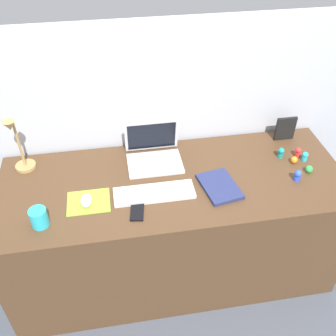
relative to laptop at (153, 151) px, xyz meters
The scene contains 18 objects.
ground_plane 0.82m from the laptop, 67.93° to the right, with size 6.00×6.00×0.00m, color #474C56.
back_wall 0.22m from the laptop, 66.91° to the left, with size 3.05×0.05×1.46m, color #B2B7C1.
desk 0.48m from the laptop, 67.93° to the right, with size 1.85×0.71×0.74m, color #4C331E.
laptop is the anchor object (origin of this frame).
keyboard 0.30m from the laptop, 97.21° to the right, with size 0.41×0.13×0.02m, color silver.
mousepad 0.47m from the laptop, 141.48° to the right, with size 0.21×0.17×0.00m, color #8CDB33.
mouse 0.48m from the laptop, 141.49° to the right, with size 0.06×0.10×0.03m, color silver.
cell_phone 0.42m from the laptop, 108.72° to the right, with size 0.06×0.13×0.01m, color black.
desk_lamp 0.71m from the laptop, behind, with size 0.11×0.15×0.34m.
notebook_pad 0.43m from the laptop, 44.51° to the right, with size 0.17×0.24×0.02m, color navy.
picture_frame 0.80m from the laptop, ahead, with size 0.12×0.02×0.15m, color black.
coffee_mug 0.71m from the laptop, 145.35° to the right, with size 0.08×0.08×0.09m, color #28B7CC.
toy_figurine_blue 0.79m from the laptop, 23.01° to the right, with size 0.04×0.04×0.06m.
toy_figurine_green 0.85m from the laptop, 17.49° to the right, with size 0.04×0.04×0.04m, color green.
toy_figurine_red 0.82m from the laptop, ahead, with size 0.03×0.03×0.06m.
toy_figurine_teal 0.72m from the laptop, ahead, with size 0.04×0.04×0.06m.
toy_figurine_orange 0.79m from the laptop, 12.17° to the right, with size 0.04×0.04×0.04m, color orange.
toy_figurine_cyan 0.85m from the laptop, 10.51° to the right, with size 0.03×0.03×0.06m.
Camera 1 is at (-0.28, -1.50, 2.09)m, focal length 41.14 mm.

